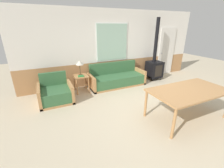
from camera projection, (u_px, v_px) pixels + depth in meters
The scene contains 10 objects.
ground_plane at pixel (160, 111), 4.00m from camera, with size 16.00×16.00×0.00m, color beige.
wall_back at pixel (117, 47), 5.72m from camera, with size 7.20×0.09×2.70m.
couch at pixel (117, 79), 5.66m from camera, with size 2.09×0.80×0.83m.
armchair at pixel (56, 94), 4.46m from camera, with size 0.95×0.87×0.81m.
side_table at pixel (81, 79), 5.06m from camera, with size 0.46×0.46×0.57m.
table_lamp at pixel (80, 63), 4.94m from camera, with size 0.26×0.26×0.50m.
book_stack at pixel (81, 76), 4.93m from camera, with size 0.19×0.16×0.03m.
dining_table at pixel (189, 92), 3.52m from camera, with size 1.87×1.01×0.74m.
wood_stove at pixel (154, 66), 6.22m from camera, with size 0.57×0.55×2.43m.
entry_door at pixel (166, 52), 6.77m from camera, with size 0.84×0.09×2.05m.
Camera 1 is at (-2.63, -2.60, 2.15)m, focal length 24.00 mm.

